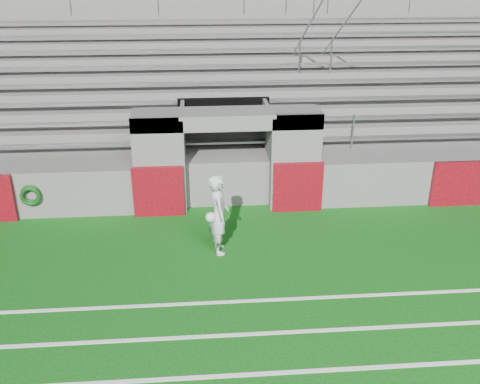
{
  "coord_description": "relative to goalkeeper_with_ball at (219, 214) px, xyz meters",
  "views": [
    {
      "loc": [
        -0.71,
        -9.65,
        6.22
      ],
      "look_at": [
        0.2,
        1.8,
        1.1
      ],
      "focal_mm": 40.0,
      "sensor_mm": 36.0,
      "label": 1
    }
  ],
  "objects": [
    {
      "name": "goalkeeper_with_ball",
      "position": [
        0.0,
        0.0,
        0.0
      ],
      "size": [
        0.56,
        0.73,
        1.87
      ],
      "color": "silver",
      "rests_on": "ground"
    },
    {
      "name": "hose_coil",
      "position": [
        -4.64,
        1.93,
        -0.25
      ],
      "size": [
        0.51,
        0.15,
        0.55
      ],
      "color": "#0C3B0B",
      "rests_on": "ground"
    },
    {
      "name": "stadium_structure",
      "position": [
        0.34,
        6.98,
        0.56
      ],
      "size": [
        26.0,
        8.48,
        5.42
      ],
      "color": "#5F5C5A",
      "rests_on": "ground"
    },
    {
      "name": "ground",
      "position": [
        0.34,
        -0.99,
        -0.94
      ],
      "size": [
        90.0,
        90.0,
        0.0
      ],
      "primitive_type": "plane",
      "color": "#0C4C0F",
      "rests_on": "ground"
    }
  ]
}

